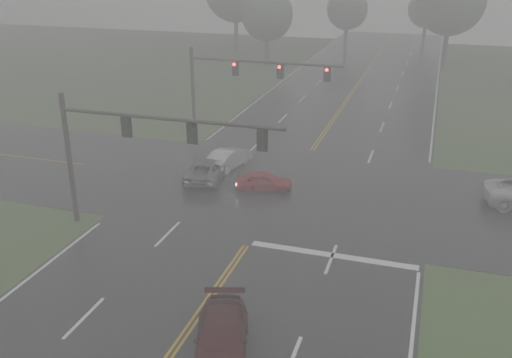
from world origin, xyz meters
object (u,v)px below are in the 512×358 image
(sedan_maroon, at_px, (222,354))
(sedan_red, at_px, (264,190))
(sedan_silver, at_px, (229,168))
(signal_gantry_far, at_px, (236,78))
(car_grey, at_px, (208,179))
(signal_gantry_near, at_px, (128,140))

(sedan_maroon, distance_m, sedan_red, 16.17)
(sedan_silver, distance_m, signal_gantry_far, 8.28)
(sedan_maroon, distance_m, car_grey, 18.15)
(car_grey, bearing_deg, sedan_maroon, 105.91)
(car_grey, xyz_separation_m, signal_gantry_far, (-0.97, 8.74, 5.09))
(sedan_red, height_order, car_grey, car_grey)
(car_grey, bearing_deg, sedan_red, 162.08)
(car_grey, bearing_deg, sedan_silver, -112.48)
(car_grey, xyz_separation_m, signal_gantry_near, (-0.96, -8.21, 5.18))
(sedan_red, height_order, signal_gantry_far, signal_gantry_far)
(sedan_maroon, height_order, signal_gantry_near, signal_gantry_near)
(sedan_silver, xyz_separation_m, car_grey, (-0.63, -2.41, 0.00))
(sedan_maroon, bearing_deg, sedan_silver, 92.23)
(car_grey, distance_m, signal_gantry_near, 9.76)
(sedan_red, distance_m, car_grey, 4.27)
(signal_gantry_near, bearing_deg, sedan_maroon, -45.37)
(sedan_silver, height_order, signal_gantry_far, signal_gantry_far)
(sedan_red, relative_size, signal_gantry_near, 0.29)
(sedan_red, height_order, sedan_silver, sedan_silver)
(sedan_silver, bearing_deg, sedan_maroon, 121.88)
(sedan_maroon, xyz_separation_m, car_grey, (-7.32, 16.61, 0.00))
(signal_gantry_near, bearing_deg, sedan_silver, 81.47)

